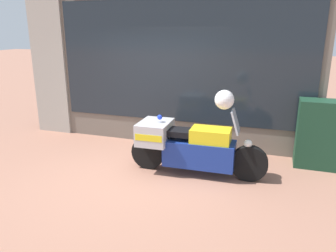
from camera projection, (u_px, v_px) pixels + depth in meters
ground_plane at (126, 175)px, 5.73m from camera, size 60.00×60.00×0.00m
shop_building at (145, 62)px, 7.17m from camera, size 6.50×0.55×3.49m
window_display at (180, 122)px, 7.33m from camera, size 5.15×0.30×1.90m
paramedic_motorcycle at (187, 145)px, 5.69m from camera, size 2.40×0.73×1.20m
utility_cabinet at (320, 134)px, 5.93m from camera, size 0.81×0.48×1.25m
white_helmet at (224, 100)px, 5.28m from camera, size 0.32×0.32×0.32m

